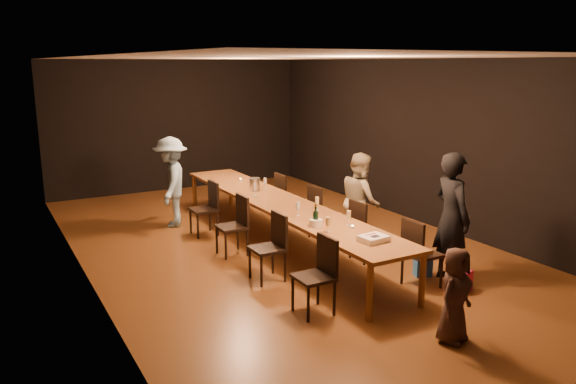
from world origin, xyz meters
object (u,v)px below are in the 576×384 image
woman_birthday (452,218)px  ice_bucket (255,184)px  chair_right_1 (367,230)px  child (455,295)px  table (280,205)px  chair_left_0 (314,276)px  chair_left_2 (232,226)px  champagne_bottle (316,215)px  birthday_cake (373,239)px  chair_right_0 (423,253)px  chair_right_3 (289,198)px  woman_tan (360,200)px  man_blue (171,182)px  chair_right_2 (324,212)px  plate_stack (316,223)px  chair_left_1 (267,248)px  chair_left_3 (204,209)px

woman_birthday → ice_bucket: 3.63m
chair_right_1 → child: (-0.75, -2.51, 0.06)m
table → chair_left_0: chair_left_0 is taller
chair_left_2 → champagne_bottle: (0.62, -1.45, 0.44)m
chair_left_2 → birthday_cake: bearing=-159.7°
chair_right_1 → chair_right_0: bearing=-0.0°
chair_right_3 → chair_left_2: size_ratio=1.00×
birthday_cake → ice_bucket: (-0.01, 3.35, 0.07)m
birthday_cake → woman_birthday: bearing=-6.9°
woman_tan → champagne_bottle: woman_tan is taller
woman_tan → woman_birthday: bearing=-154.0°
woman_tan → man_blue: (-2.30, 2.60, 0.05)m
chair_left_0 → chair_right_2: bearing=-35.3°
chair_right_3 → champagne_bottle: bearing=-22.2°
chair_right_0 → plate_stack: (-1.09, 0.93, 0.33)m
woman_birthday → plate_stack: woman_birthday is taller
champagne_bottle → ice_bucket: bearing=84.0°
chair_left_0 → chair_left_1: (0.00, 1.20, 0.00)m
table → chair_right_0: 2.56m
chair_right_2 → chair_right_0: bearing=-0.0°
chair_right_0 → woman_tan: size_ratio=0.60×
woman_birthday → ice_bucket: bearing=29.9°
chair_right_0 → chair_left_2: (-1.70, 2.40, 0.00)m
chair_right_3 → man_blue: 2.18m
woman_tan → child: woman_tan is taller
chair_right_1 → chair_right_3: same height
chair_left_1 → child: 2.68m
child → birthday_cake: child is taller
woman_tan → plate_stack: size_ratio=8.72×
chair_right_0 → chair_left_3: bearing=-154.7°
woman_tan → child: (-1.05, -3.11, -0.25)m
chair_right_3 → champagne_bottle: size_ratio=2.99×
chair_left_1 → plate_stack: 0.74m
chair_left_2 → chair_left_3: size_ratio=1.00×
ice_bucket → child: bearing=-89.0°
chair_right_2 → chair_right_3: same height
chair_left_0 → plate_stack: bearing=-33.2°
champagne_bottle → chair_left_2: bearing=112.9°
chair_right_0 → chair_right_3: 3.60m
birthday_cake → chair_left_0: bearing=175.8°
chair_right_0 → champagne_bottle: champagne_bottle is taller
man_blue → champagne_bottle: (0.92, -3.46, 0.09)m
man_blue → child: size_ratio=1.57×
birthday_cake → chair_left_3: bearing=98.7°
woman_birthday → man_blue: size_ratio=1.09×
chair_right_2 → chair_left_3: (-1.70, 1.20, 0.00)m
table → chair_right_3: (0.85, 1.20, -0.24)m
chair_right_3 → woman_tan: 1.85m
table → chair_right_2: 0.88m
child → champagne_bottle: 2.31m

